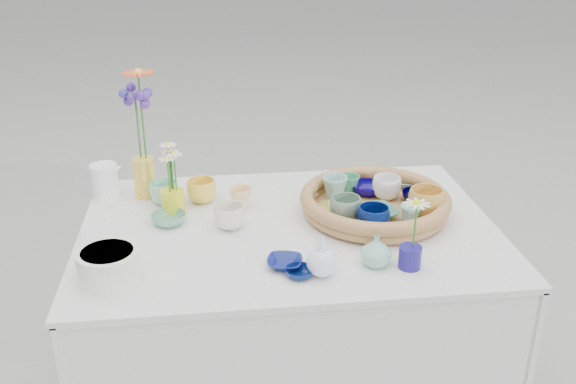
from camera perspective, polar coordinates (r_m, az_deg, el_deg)
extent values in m
imported|color=#0B0065|center=(2.15, 7.11, 0.28)|extent=(0.13, 0.13, 0.03)
imported|color=black|center=(2.12, 11.40, -0.39)|extent=(0.12, 0.12, 0.03)
imported|color=gold|center=(2.02, 12.15, -0.89)|extent=(0.11, 0.11, 0.09)
imported|color=#3D8266|center=(1.99, 7.93, -1.86)|extent=(0.15, 0.15, 0.03)
imported|color=slate|center=(1.95, 5.15, -1.51)|extent=(0.12, 0.12, 0.08)
imported|color=#B3EFDB|center=(2.01, 4.97, -1.38)|extent=(0.13, 0.13, 0.03)
imported|color=#92C4B7|center=(2.09, 4.18, 0.39)|extent=(0.10, 0.10, 0.08)
imported|color=white|center=(2.11, 8.76, 0.38)|extent=(0.13, 0.13, 0.07)
imported|color=#8BCFE3|center=(2.23, 10.11, 0.88)|extent=(0.13, 0.13, 0.02)
imported|color=#03144F|center=(1.90, 7.60, -2.37)|extent=(0.10, 0.10, 0.08)
imported|color=#D5C251|center=(2.00, 3.99, -1.59)|extent=(0.11, 0.11, 0.03)
imported|color=#9BDCD0|center=(1.96, 10.81, -1.95)|extent=(0.08, 0.08, 0.06)
imported|color=#3F9B67|center=(2.14, 5.48, 0.70)|extent=(0.08, 0.08, 0.06)
imported|color=yellow|center=(2.13, -7.69, 0.10)|extent=(0.10, 0.10, 0.08)
imported|color=#FBD093|center=(2.08, -4.23, -0.48)|extent=(0.08, 0.08, 0.07)
imported|color=#5FA07B|center=(2.00, -10.57, -2.38)|extent=(0.14, 0.14, 0.03)
imported|color=silver|center=(1.94, -5.21, -2.21)|extent=(0.11, 0.11, 0.07)
imported|color=navy|center=(1.75, -0.29, -6.30)|extent=(0.11, 0.11, 0.02)
imported|color=#96E1BD|center=(2.14, -10.94, -0.04)|extent=(0.12, 0.12, 0.08)
imported|color=#081950|center=(1.70, 0.99, -7.18)|extent=(0.09, 0.09, 0.02)
imported|color=#7DBDA6|center=(1.75, 7.84, -5.17)|extent=(0.10, 0.10, 0.09)
cylinder|color=navy|center=(1.76, 10.78, -5.71)|extent=(0.07, 0.07, 0.06)
cylinder|color=yellow|center=(2.19, -12.64, 1.27)|extent=(0.09, 0.09, 0.14)
cylinder|color=yellow|center=(2.06, -10.20, -0.86)|extent=(0.10, 0.10, 0.08)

